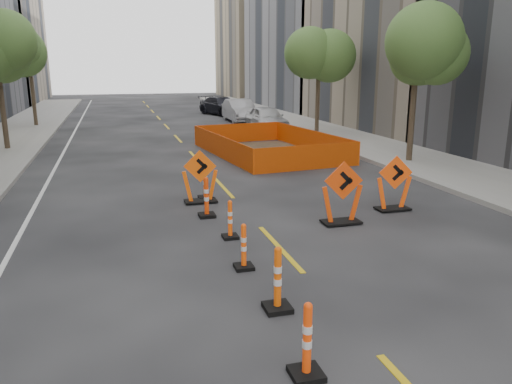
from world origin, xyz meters
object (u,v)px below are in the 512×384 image
object	(u,v)px
channelizer_4	(244,246)
parked_car_mid	(240,111)
channelizer_2	(307,340)
chevron_sign_right	(394,183)
channelizer_3	(278,279)
channelizer_5	(230,219)
parked_car_near	(267,118)
channelizer_6	(206,197)
channelizer_7	(205,182)
chevron_sign_left	(200,177)
chevron_sign_center	(342,193)
parked_car_far	(222,106)

from	to	relation	value
channelizer_4	parked_car_mid	xyz separation A→B (m)	(6.55, 26.38, 0.34)
channelizer_2	chevron_sign_right	world-z (taller)	chevron_sign_right
channelizer_3	channelizer_5	distance (m)	3.74
channelizer_3	parked_car_near	bearing A→B (deg)	73.37
channelizer_6	channelizer_2	bearing A→B (deg)	-90.35
channelizer_5	chevron_sign_right	size ratio (longest dim) A/B	0.59
channelizer_7	parked_car_near	world-z (taller)	parked_car_near
parked_car_near	parked_car_mid	xyz separation A→B (m)	(-0.39, 5.34, 0.04)
chevron_sign_right	parked_car_mid	size ratio (longest dim) A/B	0.32
channelizer_4	chevron_sign_right	bearing A→B (deg)	29.66
parked_car_near	parked_car_mid	size ratio (longest dim) A/B	0.92
channelizer_5	parked_car_near	distance (m)	20.34
chevron_sign_left	parked_car_near	distance (m)	17.26
channelizer_4	channelizer_6	world-z (taller)	channelizer_6
channelizer_4	chevron_sign_left	distance (m)	5.23
channelizer_4	channelizer_6	bearing A→B (deg)	91.08
channelizer_7	chevron_sign_center	size ratio (longest dim) A/B	0.66
channelizer_6	parked_car_mid	bearing A→B (deg)	73.71
channelizer_2	channelizer_3	bearing A→B (deg)	83.44
parked_car_near	channelizer_6	bearing A→B (deg)	-113.50
chevron_sign_center	chevron_sign_right	size ratio (longest dim) A/B	1.05
channelizer_2	parked_car_near	xyz separation A→B (m)	(7.06, 24.77, 0.24)
chevron_sign_center	channelizer_3	bearing A→B (deg)	-117.26
channelizer_7	chevron_sign_center	bearing A→B (deg)	-49.28
chevron_sign_center	parked_car_near	size ratio (longest dim) A/B	0.37
channelizer_5	chevron_sign_right	xyz separation A→B (m)	(4.98, 1.05, 0.32)
channelizer_2	chevron_sign_right	distance (m)	8.48
channelizer_3	parked_car_mid	bearing A→B (deg)	77.14
channelizer_6	parked_car_far	bearing A→B (deg)	77.08
channelizer_7	chevron_sign_right	xyz separation A→B (m)	(4.90, -2.68, 0.24)
channelizer_4	chevron_sign_center	size ratio (longest dim) A/B	0.58
channelizer_4	parked_car_near	distance (m)	22.15
chevron_sign_center	parked_car_near	distance (m)	19.23
channelizer_4	parked_car_near	xyz separation A→B (m)	(6.94, 21.04, 0.30)
chevron_sign_right	parked_car_near	bearing A→B (deg)	95.60
channelizer_7	parked_car_near	xyz separation A→B (m)	(6.71, 15.43, 0.22)
channelizer_5	parked_car_mid	size ratio (longest dim) A/B	0.19
chevron_sign_left	chevron_sign_center	world-z (taller)	chevron_sign_center
channelizer_4	channelizer_5	bearing A→B (deg)	85.38
channelizer_6	parked_car_far	xyz separation A→B (m)	(6.49, 28.28, 0.19)
channelizer_2	channelizer_7	world-z (taller)	channelizer_7
chevron_sign_right	parked_car_mid	world-z (taller)	parked_car_mid
channelizer_2	chevron_sign_left	bearing A→B (deg)	89.16
parked_car_far	chevron_sign_left	bearing A→B (deg)	-122.75
channelizer_3	channelizer_5	size ratio (longest dim) A/B	1.21
chevron_sign_left	channelizer_5	bearing A→B (deg)	-72.99
channelizer_6	channelizer_3	bearing A→B (deg)	-88.27
chevron_sign_right	parked_car_far	xyz separation A→B (m)	(1.29, 29.09, -0.05)
channelizer_4	parked_car_far	bearing A→B (deg)	78.66
channelizer_3	chevron_sign_center	world-z (taller)	chevron_sign_center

